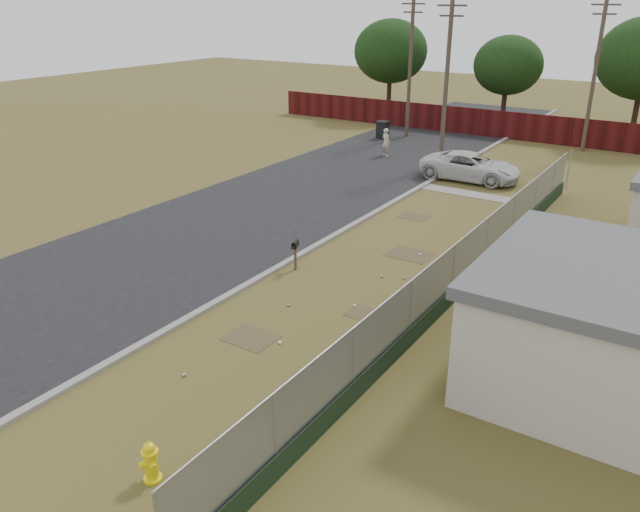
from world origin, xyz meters
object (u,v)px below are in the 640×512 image
Objects in this scene: fire_hydrant at (151,462)px; pedestrian at (386,142)px; mailbox at (295,247)px; pickup_truck at (471,167)px; trash_bin at (383,130)px.

fire_hydrant is 0.56× the size of pedestrian.
pickup_truck reaches higher than mailbox.
pickup_truck is 6.53m from pedestrian.
fire_hydrant is at bearing -70.41° from mailbox.
pedestrian is (-6.11, 2.29, 0.12)m from pickup_truck.
pickup_truck is at bearing 179.01° from pedestrian.
trash_bin is (-11.17, 30.96, 0.15)m from fire_hydrant.
fire_hydrant is 24.48m from pickup_truck.
pickup_truck is 4.42× the size of trash_bin.
pickup_truck is (-2.58, 24.34, 0.27)m from fire_hydrant.
mailbox is 17.45m from pedestrian.
pedestrian reaches higher than trash_bin.
pickup_truck reaches higher than fire_hydrant.
pickup_truck is at bearing -37.62° from trash_bin.
pedestrian is at bearing 67.22° from pickup_truck.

